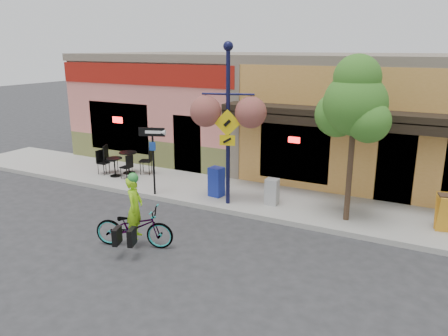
% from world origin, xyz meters
% --- Properties ---
extents(ground, '(90.00, 90.00, 0.00)m').
position_xyz_m(ground, '(0.00, 0.00, 0.00)').
color(ground, '#2D2D30').
rests_on(ground, ground).
extents(sidewalk, '(24.00, 3.00, 0.15)m').
position_xyz_m(sidewalk, '(0.00, 2.00, 0.07)').
color(sidewalk, '#9E9B93').
rests_on(sidewalk, ground).
extents(curb, '(24.00, 0.12, 0.15)m').
position_xyz_m(curb, '(0.00, 0.55, 0.07)').
color(curb, '#A8A59E').
rests_on(curb, ground).
extents(building, '(18.20, 8.20, 4.50)m').
position_xyz_m(building, '(0.00, 7.50, 2.25)').
color(building, '#DE796E').
rests_on(building, ground).
extents(bicycle, '(2.07, 1.29, 1.03)m').
position_xyz_m(bicycle, '(-0.85, -2.46, 0.51)').
color(bicycle, maroon).
rests_on(bicycle, ground).
extents(cyclist_rider, '(0.53, 0.65, 1.54)m').
position_xyz_m(cyclist_rider, '(-0.80, -2.46, 0.77)').
color(cyclist_rider, '#97E317').
rests_on(cyclist_rider, ground).
extents(lamp_post, '(1.64, 1.05, 4.79)m').
position_xyz_m(lamp_post, '(-0.04, 0.99, 2.54)').
color(lamp_post, '#111337').
rests_on(lamp_post, sidewalk).
extents(one_way_sign, '(0.85, 0.46, 2.19)m').
position_xyz_m(one_way_sign, '(-2.53, 0.65, 1.25)').
color(one_way_sign, black).
rests_on(one_way_sign, sidewalk).
extents(cafe_set_left, '(1.99, 1.46, 1.07)m').
position_xyz_m(cafe_set_left, '(-4.84, 2.17, 0.69)').
color(cafe_set_left, black).
rests_on(cafe_set_left, sidewalk).
extents(cafe_set_right, '(1.56, 0.84, 0.91)m').
position_xyz_m(cafe_set_right, '(-5.03, 1.62, 0.61)').
color(cafe_set_right, black).
rests_on(cafe_set_right, sidewalk).
extents(newspaper_box_blue, '(0.47, 0.43, 0.94)m').
position_xyz_m(newspaper_box_blue, '(-0.67, 1.42, 0.62)').
color(newspaper_box_blue, '#192B98').
rests_on(newspaper_box_blue, sidewalk).
extents(newspaper_box_grey, '(0.39, 0.36, 0.80)m').
position_xyz_m(newspaper_box_grey, '(1.19, 1.51, 0.55)').
color(newspaper_box_grey, '#A7A7A7').
rests_on(newspaper_box_grey, sidewalk).
extents(street_tree, '(1.99, 1.99, 4.51)m').
position_xyz_m(street_tree, '(3.47, 1.34, 2.41)').
color(street_tree, '#3D7A26').
rests_on(street_tree, sidewalk).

